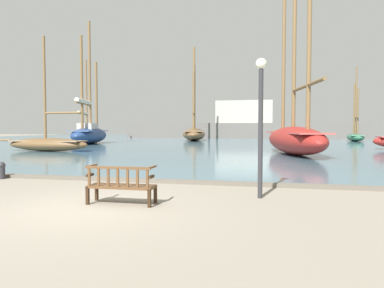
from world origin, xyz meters
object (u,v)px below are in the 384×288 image
sailboat_distant_harbor (294,136)px  sailboat_nearest_port (48,143)px  park_bench (121,185)px  sailboat_far_port (87,133)px  sailboat_outer_port (194,132)px  lamp_post (261,112)px  mooring_bollard (2,169)px  sailboat_outer_starboard (355,135)px  sailboat_mid_starboard (90,132)px

sailboat_distant_harbor → sailboat_nearest_port: size_ratio=1.63×
park_bench → sailboat_far_port: 43.88m
sailboat_outer_port → sailboat_nearest_port: size_ratio=1.55×
lamp_post → park_bench: bearing=-155.7°
park_bench → mooring_bollard: bearing=153.9°
sailboat_distant_harbor → sailboat_outer_starboard: sailboat_distant_harbor is taller
sailboat_mid_starboard → mooring_bollard: bearing=-67.5°
park_bench → sailboat_outer_port: 40.28m
park_bench → mooring_bollard: park_bench is taller
park_bench → sailboat_mid_starboard: bearing=120.4°
sailboat_mid_starboard → sailboat_outer_port: 15.59m
park_bench → sailboat_mid_starboard: (-15.87, 27.09, 0.89)m
sailboat_far_port → sailboat_distant_harbor: bearing=-38.1°
lamp_post → sailboat_outer_port: bearing=104.5°
sailboat_mid_starboard → sailboat_outer_starboard: size_ratio=1.39×
sailboat_far_port → sailboat_outer_starboard: sailboat_far_port is taller
sailboat_mid_starboard → lamp_post: sailboat_mid_starboard is taller
sailboat_distant_harbor → lamp_post: 14.98m
lamp_post → sailboat_far_port: bearing=125.1°
park_bench → mooring_bollard: (-5.85, 2.87, -0.13)m
sailboat_distant_harbor → sailboat_mid_starboard: bearing=152.7°
sailboat_outer_port → mooring_bollard: 36.86m
sailboat_nearest_port → mooring_bollard: sailboat_nearest_port is taller
park_bench → sailboat_nearest_port: 19.89m
lamp_post → sailboat_distant_harbor: bearing=82.6°
sailboat_mid_starboard → sailboat_far_port: 12.48m
sailboat_nearest_port → sailboat_far_port: bearing=113.0°
sailboat_mid_starboard → mooring_bollard: sailboat_mid_starboard is taller
sailboat_distant_harbor → mooring_bollard: (-10.98, -13.40, -0.91)m
mooring_bollard → lamp_post: (9.05, -1.42, 1.88)m
sailboat_mid_starboard → sailboat_outer_port: (9.15, 12.62, -0.16)m
sailboat_far_port → sailboat_nearest_port: 24.47m
sailboat_distant_harbor → sailboat_nearest_port: (-17.90, -1.02, -0.57)m
park_bench → lamp_post: 3.92m
sailboat_outer_port → sailboat_outer_starboard: 21.50m
sailboat_mid_starboard → sailboat_outer_starboard: 33.65m
sailboat_outer_starboard → lamp_post: bearing=-106.2°
park_bench → lamp_post: bearing=24.3°
sailboat_distant_harbor → park_bench: bearing=-107.5°
sailboat_outer_starboard → lamp_post: size_ratio=2.72×
sailboat_mid_starboard → sailboat_distant_harbor: bearing=-27.3°
park_bench → sailboat_mid_starboard: sailboat_mid_starboard is taller
sailboat_mid_starboard → sailboat_outer_port: sailboat_mid_starboard is taller
sailboat_mid_starboard → sailboat_nearest_port: sailboat_mid_starboard is taller
sailboat_nearest_port → lamp_post: (15.97, -13.80, 1.53)m
sailboat_distant_harbor → sailboat_outer_port: sailboat_distant_harbor is taller
sailboat_nearest_port → sailboat_outer_starboard: 37.72m
sailboat_nearest_port → lamp_post: sailboat_nearest_port is taller
sailboat_far_port → sailboat_outer_starboard: bearing=5.1°
sailboat_far_port → lamp_post: sailboat_far_port is taller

